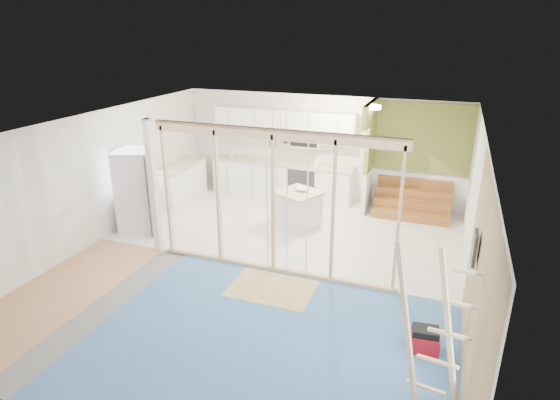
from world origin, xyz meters
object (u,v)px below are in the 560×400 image
(fridge, at_px, (137,191))
(island, at_px, (298,210))
(ladder, at_px, (433,332))
(toolbox, at_px, (424,340))

(fridge, height_order, island, fridge)
(fridge, xyz_separation_m, ladder, (6.12, -3.09, 0.14))
(fridge, xyz_separation_m, toolbox, (6.04, -2.06, -0.71))
(fridge, bearing_deg, toolbox, -41.78)
(island, relative_size, ladder, 0.56)
(ladder, bearing_deg, fridge, 176.46)
(island, height_order, ladder, ladder)
(toolbox, bearing_deg, ladder, -91.63)
(island, distance_m, ladder, 5.34)
(island, xyz_separation_m, ladder, (2.98, -4.39, 0.61))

